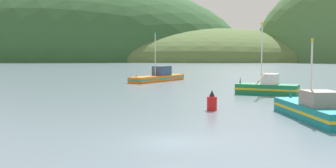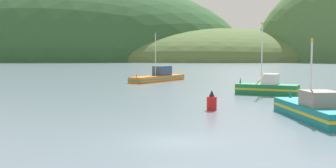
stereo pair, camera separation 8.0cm
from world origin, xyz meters
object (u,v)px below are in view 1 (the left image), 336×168
object	(u,v)px
fishing_boat_green	(268,88)
channel_buoy	(212,102)
fishing_boat_orange	(158,77)
fishing_boat_teal	(315,110)

from	to	relation	value
fishing_boat_green	channel_buoy	size ratio (longest dim) A/B	5.70
fishing_boat_orange	fishing_boat_green	bearing A→B (deg)	64.03
fishing_boat_teal	channel_buoy	distance (m)	7.76
fishing_boat_teal	fishing_boat_orange	size ratio (longest dim) A/B	0.84
fishing_boat_green	fishing_boat_orange	bearing A→B (deg)	-34.00
fishing_boat_green	fishing_boat_orange	size ratio (longest dim) A/B	0.81
fishing_boat_green	fishing_boat_teal	world-z (taller)	fishing_boat_green
fishing_boat_teal	fishing_boat_orange	xyz separation A→B (m)	(-8.31, 37.56, 0.05)
channel_buoy	fishing_boat_teal	bearing A→B (deg)	-40.00
fishing_boat_green	fishing_boat_teal	bearing A→B (deg)	112.59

